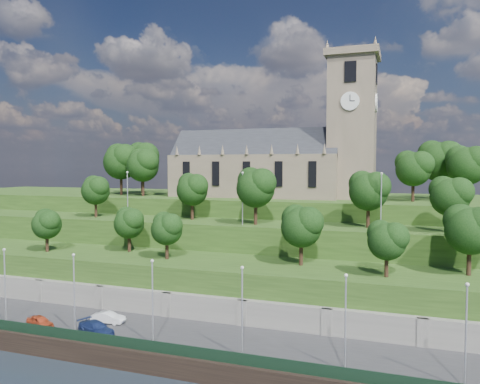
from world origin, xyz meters
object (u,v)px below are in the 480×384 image
at_px(church, 281,157).
at_px(car_left, 40,322).
at_px(car_right, 96,328).
at_px(car_middle, 108,317).

xyz_separation_m(church, car_left, (-17.96, -43.20, -19.86)).
relative_size(church, car_right, 7.63).
distance_m(church, car_left, 50.82).
xyz_separation_m(church, car_right, (-10.18, -43.14, -19.79)).
height_order(church, car_left, church).
bearing_deg(car_middle, car_right, -169.80).
distance_m(car_left, car_middle, 7.73).
relative_size(car_middle, car_right, 0.80).
bearing_deg(car_left, car_right, -72.61).
bearing_deg(car_right, car_middle, 36.36).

